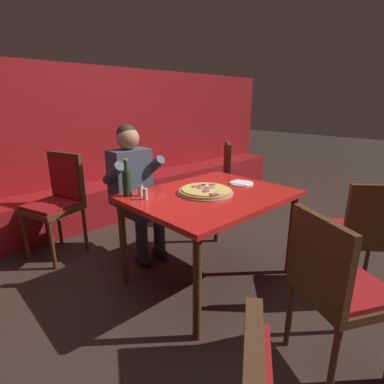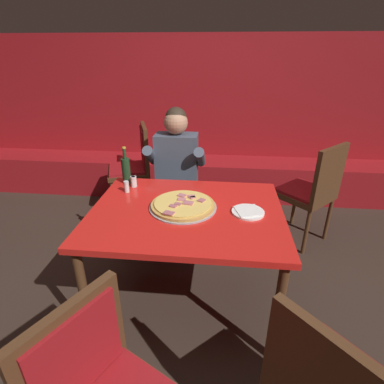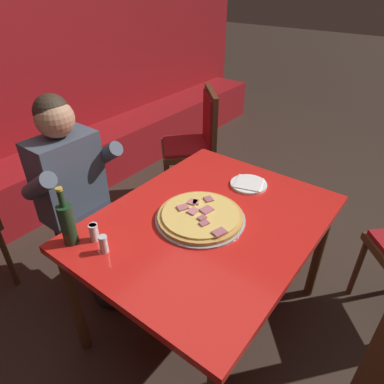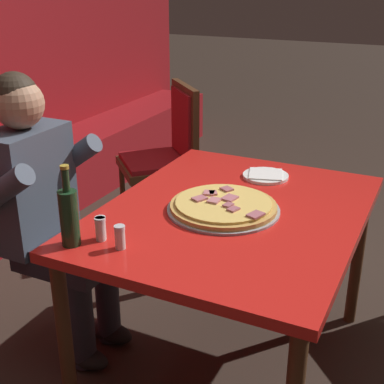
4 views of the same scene
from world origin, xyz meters
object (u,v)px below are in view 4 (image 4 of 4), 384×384
shaker_red_pepper_flakes (100,230)px  shaker_parmesan (101,229)px  shaker_black_pepper (120,238)px  main_dining_table (233,227)px  beer_bottle (69,216)px  dining_chair_by_booth (168,150)px  pizza (223,206)px  diner_seated_blue_shirt (46,206)px  plate_white_paper (266,176)px

shaker_red_pepper_flakes → shaker_parmesan: same height
shaker_black_pepper → main_dining_table: bearing=-25.9°
beer_bottle → dining_chair_by_booth: (1.58, 0.48, -0.30)m
pizza → dining_chair_by_booth: 1.39m
shaker_parmesan → shaker_black_pepper: size_ratio=1.00×
beer_bottle → dining_chair_by_booth: beer_bottle is taller
diner_seated_blue_shirt → main_dining_table: bearing=-76.2°
shaker_red_pepper_flakes → shaker_black_pepper: size_ratio=1.00×
plate_white_paper → main_dining_table: bearing=179.8°
shaker_parmesan → diner_seated_blue_shirt: 0.53m
main_dining_table → pizza: bearing=130.1°
pizza → shaker_black_pepper: bearing=156.1°
plate_white_paper → shaker_parmesan: shaker_parmesan is taller
main_dining_table → diner_seated_blue_shirt: 0.82m
dining_chair_by_booth → pizza: bearing=-142.4°
main_dining_table → shaker_parmesan: size_ratio=14.64×
pizza → dining_chair_by_booth: size_ratio=0.45×
plate_white_paper → shaker_red_pepper_flakes: bearing=159.0°
shaker_parmesan → diner_seated_blue_shirt: bearing=62.1°
shaker_red_pepper_flakes → shaker_black_pepper: (-0.02, -0.10, 0.00)m
shaker_black_pepper → dining_chair_by_booth: size_ratio=0.09×
pizza → shaker_black_pepper: (-0.44, 0.20, 0.02)m
pizza → shaker_parmesan: shaker_parmesan is taller
shaker_black_pepper → dining_chair_by_booth: 1.68m
pizza → beer_bottle: size_ratio=1.54×
shaker_parmesan → dining_chair_by_booth: 1.62m
shaker_parmesan → beer_bottle: bearing=138.7°
beer_bottle → dining_chair_by_booth: size_ratio=0.29×
shaker_parmesan → dining_chair_by_booth: size_ratio=0.09×
beer_bottle → shaker_black_pepper: (0.05, -0.17, -0.07)m
beer_bottle → shaker_parmesan: bearing=-41.3°
beer_bottle → shaker_black_pepper: size_ratio=3.40×
pizza → dining_chair_by_booth: bearing=37.6°
beer_bottle → shaker_black_pepper: bearing=-73.8°
diner_seated_blue_shirt → dining_chair_by_booth: (1.26, 0.08, -0.13)m
shaker_red_pepper_flakes → dining_chair_by_booth: dining_chair_by_booth is taller
main_dining_table → dining_chair_by_booth: 1.38m
pizza → plate_white_paper: 0.43m
plate_white_paper → shaker_parmesan: bearing=158.6°
beer_bottle → shaker_parmesan: 0.13m
pizza → dining_chair_by_booth: (1.09, 0.84, -0.21)m
shaker_black_pepper → beer_bottle: bearing=106.2°
plate_white_paper → shaker_parmesan: (-0.84, 0.33, 0.03)m
shaker_black_pepper → plate_white_paper: bearing=-14.8°
plate_white_paper → diner_seated_blue_shirt: (-0.59, 0.79, -0.07)m
main_dining_table → shaker_black_pepper: size_ratio=14.64×
beer_bottle → pizza: bearing=-36.6°
shaker_parmesan → shaker_black_pepper: 0.10m
shaker_red_pepper_flakes → shaker_parmesan: bearing=25.4°
plate_white_paper → dining_chair_by_booth: size_ratio=0.21×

